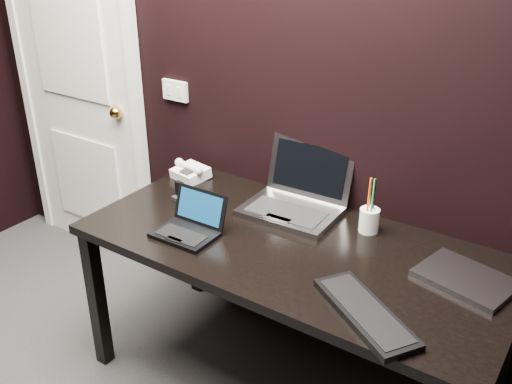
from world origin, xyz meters
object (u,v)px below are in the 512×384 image
Objects in this scene: netbook at (189,226)px; ext_keyboard at (365,313)px; desk at (292,260)px; desk_phone at (190,172)px; silver_laptop at (296,199)px; pen_cup at (369,219)px; mobile_phone at (179,193)px; door at (77,84)px; closed_laptop at (466,279)px.

ext_keyboard is (0.81, -0.09, -0.02)m from netbook.
netbook is (-0.39, -0.17, 0.11)m from desk.
silver_laptop is at bearing -0.12° from desk_phone.
silver_laptop is 1.75× the size of pen_cup.
ext_keyboard is 0.56m from pen_cup.
mobile_phone is (0.11, -0.21, -0.00)m from desk_phone.
door reaches higher than desk_phone.
door is 9.01× the size of pen_cup.
door reaches higher than pen_cup.
silver_laptop reaches higher than pen_cup.
mobile_phone is (-0.49, -0.21, -0.02)m from silver_laptop.
desk_phone and mobile_phone have the same top height.
closed_laptop is 1.52× the size of pen_cup.
mobile_phone is (1.03, -0.33, -0.27)m from door.
door is 2.19m from ext_keyboard.
pen_cup reaches higher than ext_keyboard.
pen_cup reaches higher than desk_phone.
closed_laptop is 1.27m from mobile_phone.
netbook is at bearing -23.29° from door.
silver_laptop is (1.52, -0.13, -0.25)m from door.
closed_laptop is at bearing -17.62° from pen_cup.
netbook is at bearing -121.25° from silver_laptop.
door is at bearing 175.23° from silver_laptop.
pen_cup is (-0.22, 0.52, 0.04)m from ext_keyboard.
closed_laptop is 4.15× the size of mobile_phone.
closed_laptop is (0.77, -0.13, -0.04)m from silver_laptop.
pen_cup reaches higher than desk.
ext_keyboard is (2.08, -0.64, -0.29)m from door.
mobile_phone is (-1.05, 0.30, 0.02)m from ext_keyboard.
netbook is at bearing -164.38° from closed_laptop.
desk is 7.16× the size of pen_cup.
closed_laptop is at bearing -5.48° from desk_phone.
door is 5.92× the size of closed_laptop.
desk is 4.70× the size of closed_laptop.
netbook is 0.49m from silver_laptop.
silver_laptop reaches higher than closed_laptop.
door reaches higher than silver_laptop.
pen_cup is at bearing 0.34° from desk_phone.
silver_laptop is at bearing -4.77° from door.
pen_cup reaches higher than netbook.
mobile_phone is at bearing -176.53° from closed_laptop.
netbook is at bearing 173.60° from ext_keyboard.
ext_keyboard is (0.56, -0.51, -0.04)m from silver_laptop.
mobile_phone is at bearing 138.26° from netbook.
silver_laptop is at bearing 58.75° from netbook.
mobile_phone reaches higher than desk.
silver_laptop is 0.60m from desk_phone.
pen_cup is at bearing -3.69° from door.
netbook reaches higher than closed_laptop.
pen_cup is at bearing 14.42° from mobile_phone.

